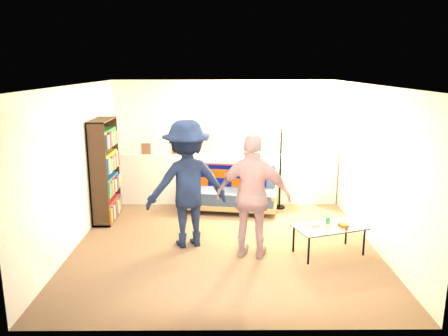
# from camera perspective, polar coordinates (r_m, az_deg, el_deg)

# --- Properties ---
(ground) EXTENTS (5.00, 5.00, 0.00)m
(ground) POSITION_cam_1_polar(r_m,az_deg,el_deg) (7.05, 0.02, -9.09)
(ground) COLOR brown
(ground) RESTS_ON ground
(room_shell) EXTENTS (4.60, 5.05, 2.45)m
(room_shell) POSITION_cam_1_polar(r_m,az_deg,el_deg) (7.06, -0.00, 5.05)
(room_shell) COLOR silver
(room_shell) RESTS_ON ground
(half_wall_ledge) EXTENTS (4.45, 0.15, 1.00)m
(half_wall_ledge) POSITION_cam_1_polar(r_m,az_deg,el_deg) (8.60, -0.06, -1.44)
(half_wall_ledge) COLOR silver
(half_wall_ledge) RESTS_ON ground
(ledge_decor) EXTENTS (2.97, 0.02, 0.45)m
(ledge_decor) POSITION_cam_1_polar(r_m,az_deg,el_deg) (8.43, -1.60, 2.97)
(ledge_decor) COLOR brown
(ledge_decor) RESTS_ON half_wall_ledge
(futon_sofa) EXTENTS (1.85, 1.08, 0.75)m
(futon_sofa) POSITION_cam_1_polar(r_m,az_deg,el_deg) (8.28, 0.98, -3.11)
(futon_sofa) COLOR #A68750
(futon_sofa) RESTS_ON ground
(bookshelf) EXTENTS (0.30, 0.89, 1.79)m
(bookshelf) POSITION_cam_1_polar(r_m,az_deg,el_deg) (7.91, -15.27, -0.72)
(bookshelf) COLOR #301D10
(bookshelf) RESTS_ON ground
(coffee_table) EXTENTS (1.12, 0.84, 0.52)m
(coffee_table) POSITION_cam_1_polar(r_m,az_deg,el_deg) (6.53, 13.61, -7.62)
(coffee_table) COLOR black
(coffee_table) RESTS_ON ground
(floor_lamp) EXTENTS (0.38, 0.32, 1.62)m
(floor_lamp) POSITION_cam_1_polar(r_m,az_deg,el_deg) (8.27, 7.39, 2.46)
(floor_lamp) COLOR black
(floor_lamp) RESTS_ON ground
(person_left) EXTENTS (1.39, 1.05, 1.91)m
(person_left) POSITION_cam_1_polar(r_m,az_deg,el_deg) (6.53, -4.83, -2.10)
(person_left) COLOR black
(person_left) RESTS_ON ground
(person_right) EXTENTS (1.12, 0.66, 1.79)m
(person_right) POSITION_cam_1_polar(r_m,az_deg,el_deg) (6.12, 3.83, -3.73)
(person_right) COLOR pink
(person_right) RESTS_ON ground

